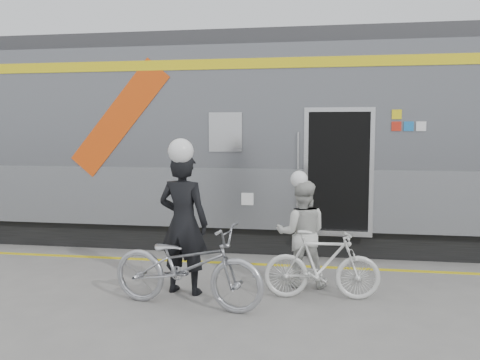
% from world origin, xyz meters
% --- Properties ---
extents(ground, '(90.00, 90.00, 0.00)m').
position_xyz_m(ground, '(0.00, 0.00, 0.00)').
color(ground, slate).
rests_on(ground, ground).
extents(train, '(24.00, 3.17, 4.10)m').
position_xyz_m(train, '(-1.01, 4.19, 2.05)').
color(train, black).
rests_on(train, ground).
extents(safety_strip, '(24.00, 0.12, 0.01)m').
position_xyz_m(safety_strip, '(0.00, 2.15, 0.00)').
color(safety_strip, yellow).
rests_on(safety_strip, ground).
extents(man, '(0.79, 0.59, 1.98)m').
position_xyz_m(man, '(-0.99, 0.49, 0.99)').
color(man, black).
rests_on(man, ground).
extents(bicycle_left, '(2.17, 1.07, 1.09)m').
position_xyz_m(bicycle_left, '(-0.79, -0.06, 0.55)').
color(bicycle_left, '#9FA0A7').
rests_on(bicycle_left, ground).
extents(woman, '(0.80, 0.64, 1.56)m').
position_xyz_m(woman, '(0.63, 1.08, 0.78)').
color(woman, beige).
rests_on(woman, ground).
extents(bicycle_right, '(1.60, 0.56, 0.94)m').
position_xyz_m(bicycle_right, '(0.93, 0.53, 0.47)').
color(bicycle_right, silver).
rests_on(bicycle_right, ground).
extents(helmet_man, '(0.34, 0.34, 0.34)m').
position_xyz_m(helmet_man, '(-0.99, 0.49, 2.15)').
color(helmet_man, white).
rests_on(helmet_man, man).
extents(helmet_woman, '(0.25, 0.25, 0.25)m').
position_xyz_m(helmet_woman, '(0.63, 1.08, 1.68)').
color(helmet_woman, white).
rests_on(helmet_woman, woman).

